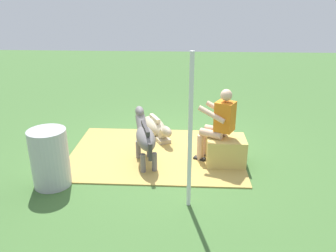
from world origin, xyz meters
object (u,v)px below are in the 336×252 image
object	(u,v)px
hay_bale	(226,151)
pony_lying	(155,127)
water_barrel	(50,158)
tent_pole_left	(190,134)
person_seated	(218,122)
pony_standing	(145,136)

from	to	relation	value
hay_bale	pony_lying	distance (m)	1.85
water_barrel	tent_pole_left	xyz separation A→B (m)	(-2.18, 0.45, 0.64)
person_seated	pony_standing	xyz separation A→B (m)	(1.28, 0.09, -0.25)
pony_lying	hay_bale	bearing A→B (deg)	137.73
water_barrel	pony_standing	bearing A→B (deg)	-149.27
pony_standing	tent_pole_left	size ratio (longest dim) A/B	0.59
pony_lying	water_barrel	world-z (taller)	water_barrel
person_seated	water_barrel	world-z (taller)	person_seated
pony_lying	tent_pole_left	bearing A→B (deg)	105.52
hay_bale	pony_lying	xyz separation A→B (m)	(1.37, -1.25, -0.06)
water_barrel	tent_pole_left	bearing A→B (deg)	168.41
pony_standing	water_barrel	bearing A→B (deg)	30.73
water_barrel	tent_pole_left	world-z (taller)	tent_pole_left
hay_bale	tent_pole_left	xyz separation A→B (m)	(0.66, 1.32, 0.86)
hay_bale	pony_lying	bearing A→B (deg)	-42.27
person_seated	water_barrel	size ratio (longest dim) A/B	1.47
hay_bale	pony_standing	distance (m)	1.46
pony_standing	pony_lying	distance (m)	1.33
person_seated	pony_standing	bearing A→B (deg)	4.09
hay_bale	pony_lying	size ratio (longest dim) A/B	0.52
pony_lying	tent_pole_left	distance (m)	2.81
tent_pole_left	person_seated	bearing A→B (deg)	-110.26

